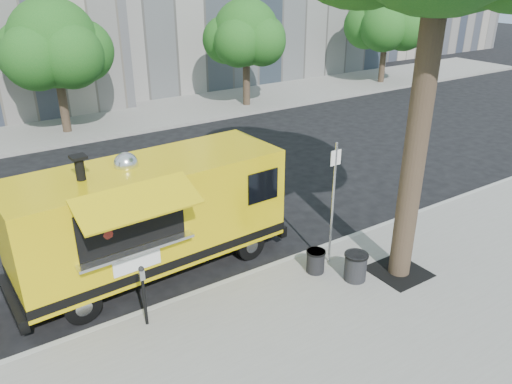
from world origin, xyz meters
TOP-DOWN VIEW (x-y plane):
  - ground at (0.00, 0.00)m, footprint 120.00×120.00m
  - sidewalk at (0.00, -4.00)m, footprint 60.00×6.00m
  - curb at (0.00, -0.93)m, footprint 60.00×0.14m
  - far_sidewalk at (0.00, 13.50)m, footprint 60.00×5.00m
  - tree_well at (2.60, -2.80)m, footprint 1.20×1.20m
  - far_tree_b at (-1.00, 12.70)m, footprint 3.60×3.60m
  - far_tree_c at (8.00, 12.40)m, footprint 3.24×3.24m
  - far_tree_d at (18.00, 12.60)m, footprint 3.78×3.78m
  - sign_post at (1.55, -1.55)m, footprint 0.28×0.06m
  - parking_meter at (-3.00, -1.35)m, footprint 0.11×0.11m
  - food_truck at (-2.03, 0.57)m, footprint 6.56×3.22m
  - trash_bin_left at (0.99, -1.72)m, footprint 0.45×0.45m
  - trash_bin_right at (1.54, -2.45)m, footprint 0.54×0.54m

SIDE VIEW (x-z plane):
  - ground at x=0.00m, z-range 0.00..0.00m
  - sidewalk at x=0.00m, z-range 0.00..0.15m
  - curb at x=0.00m, z-range -0.01..0.15m
  - far_sidewalk at x=0.00m, z-range 0.00..0.15m
  - tree_well at x=2.60m, z-range 0.14..0.17m
  - trash_bin_left at x=0.99m, z-range 0.17..0.71m
  - trash_bin_right at x=1.54m, z-range 0.17..0.82m
  - parking_meter at x=-3.00m, z-range 0.31..1.65m
  - food_truck at x=-2.03m, z-range -0.10..3.08m
  - sign_post at x=1.55m, z-range 0.35..3.35m
  - far_tree_c at x=8.00m, z-range 1.11..6.32m
  - far_tree_b at x=-1.00m, z-range 1.08..6.58m
  - far_tree_d at x=18.00m, z-range 1.07..6.71m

